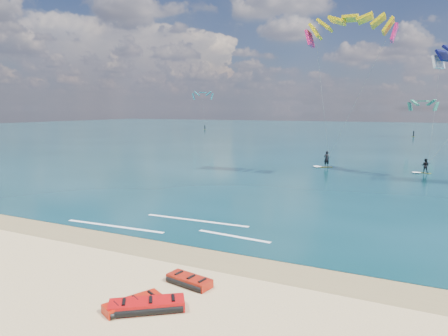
# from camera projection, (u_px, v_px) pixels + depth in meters

# --- Properties ---
(ground) EXTENTS (320.00, 320.00, 0.00)m
(ground) POSITION_uv_depth(u_px,v_px,m) (308.00, 160.00, 53.18)
(ground) COLOR tan
(ground) RESTS_ON ground
(wet_sand_strip) EXTENTS (320.00, 2.40, 0.01)m
(wet_sand_strip) POSITION_uv_depth(u_px,v_px,m) (133.00, 245.00, 20.13)
(wet_sand_strip) COLOR brown
(wet_sand_strip) RESTS_ON ground
(sea) EXTENTS (320.00, 200.00, 0.04)m
(sea) POSITION_uv_depth(u_px,v_px,m) (364.00, 133.00, 110.36)
(sea) COLOR #082A30
(sea) RESTS_ON ground
(packed_kite_left) EXTENTS (2.90, 2.53, 0.42)m
(packed_kite_left) POSITION_uv_depth(u_px,v_px,m) (147.00, 310.00, 13.58)
(packed_kite_left) COLOR #C10A0B
(packed_kite_left) RESTS_ON ground
(packed_kite_mid) EXTENTS (2.19, 1.39, 0.38)m
(packed_kite_mid) POSITION_uv_depth(u_px,v_px,m) (189.00, 284.00, 15.58)
(packed_kite_mid) COLOR #A3190B
(packed_kite_mid) RESTS_ON ground
(packed_kite_right) EXTENTS (1.87, 2.39, 0.36)m
(packed_kite_right) POSITION_uv_depth(u_px,v_px,m) (133.00, 308.00, 13.75)
(packed_kite_right) COLOR red
(packed_kite_right) RESTS_ON ground
(kitesurfer_main) EXTENTS (10.06, 9.84, 16.41)m
(kitesurfer_main) POSITION_uv_depth(u_px,v_px,m) (338.00, 93.00, 40.69)
(kitesurfer_main) COLOR yellow
(kitesurfer_main) RESTS_ON sea
(shoreline_foam) EXTENTS (12.48, 3.64, 0.01)m
(shoreline_foam) POSITION_uv_depth(u_px,v_px,m) (174.00, 226.00, 23.17)
(shoreline_foam) COLOR white
(shoreline_foam) RESTS_ON ground
(distant_kites) EXTENTS (92.80, 31.43, 12.07)m
(distant_kites) POSITION_uv_depth(u_px,v_px,m) (360.00, 114.00, 92.82)
(distant_kites) COLOR #308567
(distant_kites) RESTS_ON ground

